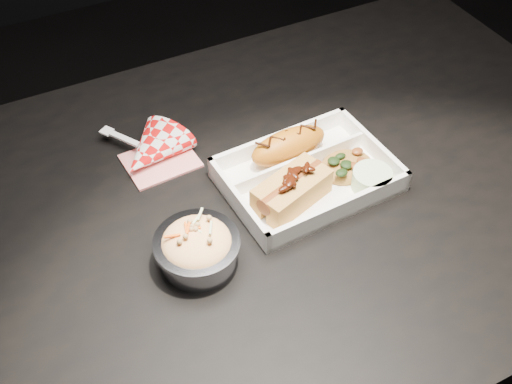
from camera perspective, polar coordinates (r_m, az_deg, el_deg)
dining_table at (r=1.05m, az=1.67°, el=-3.21°), size 1.20×0.80×0.75m
food_tray at (r=0.98m, az=4.55°, el=1.27°), size 0.26×0.19×0.04m
fried_pastry at (r=1.00m, az=2.91°, el=4.14°), size 0.13×0.06×0.05m
hotdog at (r=0.93m, az=3.21°, el=0.31°), size 0.13×0.09×0.06m
fried_rice_mound at (r=1.00m, az=8.10°, el=2.69°), size 0.09×0.08×0.03m
cupcake_liner at (r=0.98m, az=10.26°, el=1.08°), size 0.06×0.06×0.03m
foil_coleslaw_cup at (r=0.86m, az=-5.26°, el=-4.89°), size 0.12×0.12×0.07m
napkin_fork at (r=1.03m, az=-9.29°, el=3.53°), size 0.15×0.16×0.10m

